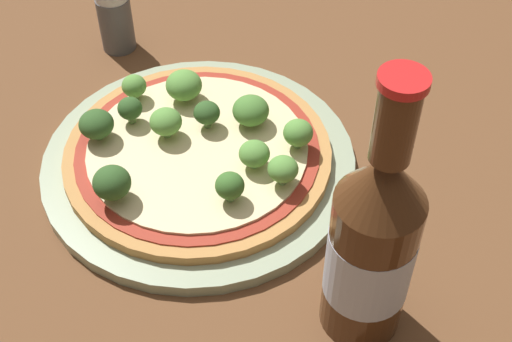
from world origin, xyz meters
The scene contains 17 objects.
ground_plane centered at (0.00, 0.00, 0.00)m, with size 3.00×3.00×0.00m, color brown.
plate centered at (0.02, 0.01, 0.01)m, with size 0.28×0.28×0.01m.
pizza centered at (0.02, 0.01, 0.02)m, with size 0.24×0.24×0.01m.
broccoli_floret_0 centered at (0.00, 0.03, 0.04)m, with size 0.02×0.02×0.03m.
broccoli_floret_1 centered at (0.09, 0.00, 0.04)m, with size 0.02×0.02×0.03m.
broccoli_floret_2 centered at (0.07, 0.04, 0.04)m, with size 0.03×0.03×0.03m.
broccoli_floret_3 centered at (-0.01, -0.01, 0.04)m, with size 0.03×0.03×0.03m.
broccoli_floret_4 centered at (-0.04, -0.03, 0.04)m, with size 0.02×0.02×0.03m.
broccoli_floret_5 centered at (0.02, 0.06, 0.04)m, with size 0.03×0.03×0.03m.
broccoli_floret_6 centered at (0.07, 0.08, 0.04)m, with size 0.03×0.03×0.03m.
broccoli_floret_7 centered at (-0.04, -0.06, 0.04)m, with size 0.03×0.03×0.03m.
broccoli_floret_8 centered at (0.03, -0.08, 0.04)m, with size 0.03×0.03×0.03m.
broccoli_floret_9 centered at (0.10, 0.05, 0.04)m, with size 0.03×0.03×0.03m.
broccoli_floret_10 centered at (-0.07, -0.01, 0.04)m, with size 0.02×0.02×0.03m.
broccoli_floret_11 centered at (-0.04, 0.03, 0.04)m, with size 0.03×0.03×0.03m.
beer_bottle centered at (0.22, 0.03, 0.09)m, with size 0.06×0.06×0.23m.
pepper_shaker centered at (-0.19, 0.03, 0.04)m, with size 0.04×0.04×0.08m.
Camera 1 is at (0.43, -0.19, 0.47)m, focal length 50.00 mm.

